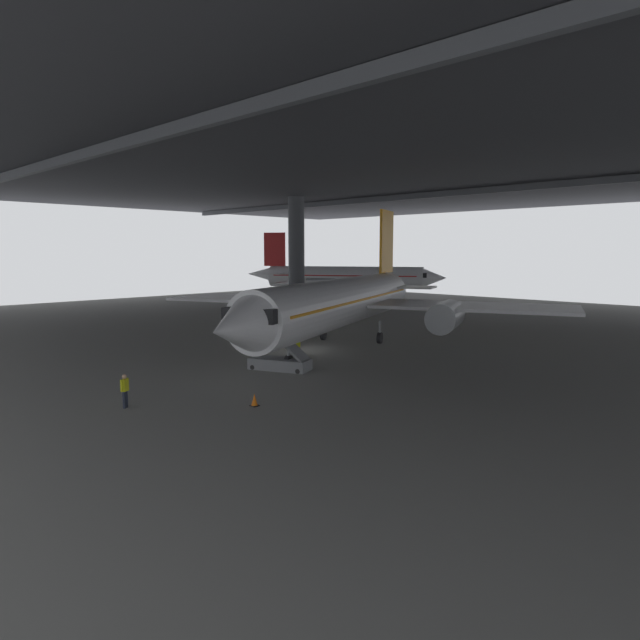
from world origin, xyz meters
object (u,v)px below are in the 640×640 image
crew_worker_near_nose (125,389)px  traffic_cone_orange (254,400)px  airplane_main (343,302)px  boarding_stairs (279,358)px  airplane_distant (341,277)px  crew_worker_by_stairs (296,346)px

crew_worker_near_nose → traffic_cone_orange: bearing=47.0°
airplane_main → crew_worker_near_nose: airplane_main is taller
airplane_main → boarding_stairs: bearing=-71.6°
crew_worker_near_nose → airplane_distant: 65.60m
crew_worker_by_stairs → airplane_main: bearing=103.8°
airplane_main → crew_worker_by_stairs: bearing=-76.2°
crew_worker_near_nose → traffic_cone_orange: size_ratio=2.66×
airplane_main → traffic_cone_orange: airplane_main is taller
boarding_stairs → airplane_distant: airplane_distant is taller
airplane_main → crew_worker_by_stairs: (1.58, -6.45, -2.49)m
crew_worker_near_nose → airplane_distant: size_ratio=0.05×
crew_worker_near_nose → crew_worker_by_stairs: size_ratio=1.00×
airplane_main → airplane_distant: airplane_main is taller
crew_worker_by_stairs → boarding_stairs: bearing=-62.4°
crew_worker_near_nose → crew_worker_by_stairs: (-2.79, 13.65, 0.00)m
airplane_main → airplane_distant: size_ratio=1.14×
airplane_distant → traffic_cone_orange: (39.86, -50.55, -2.96)m
crew_worker_by_stairs → airplane_distant: size_ratio=0.05×
crew_worker_by_stairs → airplane_distant: (-32.98, 41.28, 2.34)m
boarding_stairs → airplane_distant: 56.16m
crew_worker_by_stairs → airplane_distant: 52.89m
airplane_distant → crew_worker_by_stairs: bearing=-51.4°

